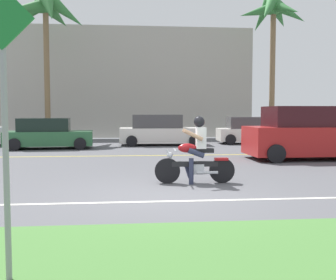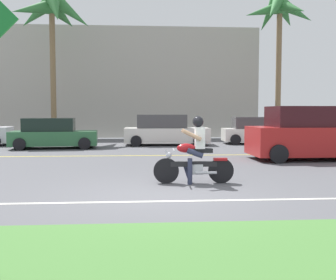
{
  "view_description": "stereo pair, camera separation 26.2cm",
  "coord_description": "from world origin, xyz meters",
  "px_view_note": "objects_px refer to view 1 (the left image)",
  "views": [
    {
      "loc": [
        -0.77,
        -8.15,
        1.73
      ],
      "look_at": [
        0.27,
        2.7,
        0.97
      ],
      "focal_mm": 43.03,
      "sensor_mm": 36.0,
      "label": 1
    },
    {
      "loc": [
        -0.51,
        -8.18,
        1.73
      ],
      "look_at": [
        0.27,
        2.7,
        0.97
      ],
      "focal_mm": 43.03,
      "sensor_mm": 36.0,
      "label": 2
    }
  ],
  "objects_px": {
    "suv_nearby": "(309,134)",
    "motorcyclist": "(196,155)",
    "parked_car_1": "(48,134)",
    "palm_tree_0": "(273,18)",
    "parked_car_2": "(160,131)",
    "parked_car_3": "(251,131)",
    "palm_tree_1": "(46,16)",
    "street_sign": "(4,108)"
  },
  "relations": [
    {
      "from": "palm_tree_0",
      "to": "street_sign",
      "type": "height_order",
      "value": "palm_tree_0"
    },
    {
      "from": "suv_nearby",
      "to": "palm_tree_0",
      "type": "bearing_deg",
      "value": 77.66
    },
    {
      "from": "parked_car_1",
      "to": "parked_car_2",
      "type": "xyz_separation_m",
      "value": [
        5.46,
        1.54,
        0.06
      ]
    },
    {
      "from": "suv_nearby",
      "to": "parked_car_2",
      "type": "relative_size",
      "value": 1.07
    },
    {
      "from": "motorcyclist",
      "to": "parked_car_1",
      "type": "relative_size",
      "value": 0.47
    },
    {
      "from": "street_sign",
      "to": "parked_car_2",
      "type": "bearing_deg",
      "value": 80.53
    },
    {
      "from": "suv_nearby",
      "to": "motorcyclist",
      "type": "bearing_deg",
      "value": -137.41
    },
    {
      "from": "palm_tree_1",
      "to": "street_sign",
      "type": "relative_size",
      "value": 2.96
    },
    {
      "from": "motorcyclist",
      "to": "palm_tree_0",
      "type": "xyz_separation_m",
      "value": [
        7.18,
        14.6,
        6.78
      ]
    },
    {
      "from": "parked_car_1",
      "to": "street_sign",
      "type": "bearing_deg",
      "value": -80.33
    },
    {
      "from": "palm_tree_1",
      "to": "street_sign",
      "type": "xyz_separation_m",
      "value": [
        3.56,
        -20.19,
        -5.51
      ]
    },
    {
      "from": "palm_tree_0",
      "to": "suv_nearby",
      "type": "bearing_deg",
      "value": -102.34
    },
    {
      "from": "parked_car_1",
      "to": "palm_tree_0",
      "type": "distance_m",
      "value": 15.08
    },
    {
      "from": "suv_nearby",
      "to": "street_sign",
      "type": "distance_m",
      "value": 12.81
    },
    {
      "from": "suv_nearby",
      "to": "parked_car_3",
      "type": "relative_size",
      "value": 1.24
    },
    {
      "from": "parked_car_2",
      "to": "suv_nearby",
      "type": "bearing_deg",
      "value": -53.93
    },
    {
      "from": "palm_tree_0",
      "to": "street_sign",
      "type": "relative_size",
      "value": 3.02
    },
    {
      "from": "motorcyclist",
      "to": "parked_car_3",
      "type": "relative_size",
      "value": 0.52
    },
    {
      "from": "palm_tree_0",
      "to": "street_sign",
      "type": "xyz_separation_m",
      "value": [
        -9.99,
        -20.14,
        -5.69
      ]
    },
    {
      "from": "parked_car_2",
      "to": "palm_tree_0",
      "type": "relative_size",
      "value": 0.5
    },
    {
      "from": "palm_tree_1",
      "to": "palm_tree_0",
      "type": "bearing_deg",
      "value": -0.24
    },
    {
      "from": "motorcyclist",
      "to": "palm_tree_0",
      "type": "height_order",
      "value": "palm_tree_0"
    },
    {
      "from": "parked_car_1",
      "to": "parked_car_3",
      "type": "bearing_deg",
      "value": 10.98
    },
    {
      "from": "palm_tree_1",
      "to": "suv_nearby",
      "type": "bearing_deg",
      "value": -41.52
    },
    {
      "from": "motorcyclist",
      "to": "parked_car_1",
      "type": "bearing_deg",
      "value": 118.8
    },
    {
      "from": "parked_car_3",
      "to": "palm_tree_1",
      "type": "xyz_separation_m",
      "value": [
        -11.39,
        2.74,
        6.6
      ]
    },
    {
      "from": "parked_car_1",
      "to": "palm_tree_0",
      "type": "bearing_deg",
      "value": 20.49
    },
    {
      "from": "palm_tree_1",
      "to": "parked_car_1",
      "type": "bearing_deg",
      "value": -78.91
    },
    {
      "from": "palm_tree_0",
      "to": "street_sign",
      "type": "distance_m",
      "value": 23.19
    },
    {
      "from": "suv_nearby",
      "to": "palm_tree_1",
      "type": "relative_size",
      "value": 0.54
    },
    {
      "from": "parked_car_3",
      "to": "street_sign",
      "type": "xyz_separation_m",
      "value": [
        -7.83,
        -17.45,
        1.09
      ]
    },
    {
      "from": "parked_car_1",
      "to": "parked_car_3",
      "type": "relative_size",
      "value": 1.09
    },
    {
      "from": "palm_tree_0",
      "to": "palm_tree_1",
      "type": "xyz_separation_m",
      "value": [
        -13.55,
        0.06,
        -0.18
      ]
    },
    {
      "from": "motorcyclist",
      "to": "palm_tree_0",
      "type": "distance_m",
      "value": 17.62
    },
    {
      "from": "parked_car_2",
      "to": "palm_tree_1",
      "type": "xyz_separation_m",
      "value": [
        -6.39,
        3.24,
        6.54
      ]
    },
    {
      "from": "palm_tree_1",
      "to": "street_sign",
      "type": "height_order",
      "value": "palm_tree_1"
    },
    {
      "from": "parked_car_1",
      "to": "street_sign",
      "type": "height_order",
      "value": "street_sign"
    },
    {
      "from": "parked_car_2",
      "to": "street_sign",
      "type": "relative_size",
      "value": 1.5
    },
    {
      "from": "parked_car_2",
      "to": "parked_car_3",
      "type": "distance_m",
      "value": 5.03
    },
    {
      "from": "parked_car_1",
      "to": "palm_tree_1",
      "type": "bearing_deg",
      "value": 101.09
    },
    {
      "from": "parked_car_2",
      "to": "street_sign",
      "type": "height_order",
      "value": "street_sign"
    },
    {
      "from": "parked_car_2",
      "to": "parked_car_1",
      "type": "bearing_deg",
      "value": -164.29
    }
  ]
}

